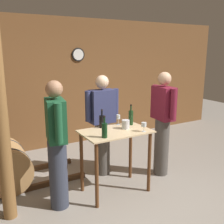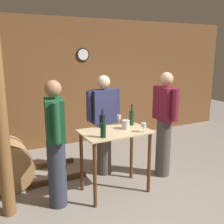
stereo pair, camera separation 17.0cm
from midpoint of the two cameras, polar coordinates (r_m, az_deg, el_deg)
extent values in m
plane|color=gray|center=(3.77, 7.54, -19.45)|extent=(14.00, 14.00, 0.00)
cube|color=brown|center=(5.70, -7.99, 6.29)|extent=(8.40, 0.05, 2.70)
cylinder|color=black|center=(5.72, -5.47, 12.34)|extent=(0.28, 0.03, 0.28)
cylinder|color=white|center=(5.71, -5.42, 12.34)|extent=(0.23, 0.01, 0.23)
cylinder|color=#AD7F4C|center=(4.37, -20.69, -10.41)|extent=(0.67, 0.79, 0.67)
cylinder|color=#38383D|center=(4.16, -20.30, -11.63)|extent=(0.69, 0.03, 0.69)
cylinder|color=#38383D|center=(4.59, -21.04, -9.30)|extent=(0.69, 0.03, 0.69)
cube|color=#D1B284|center=(3.68, 2.03, -4.26)|extent=(0.97, 0.61, 0.02)
cylinder|color=#593319|center=(3.48, -2.31, -13.64)|extent=(0.05, 0.05, 0.91)
cylinder|color=#593319|center=(3.87, 9.36, -10.90)|extent=(0.05, 0.05, 0.91)
cylinder|color=#593319|center=(3.89, -5.38, -10.68)|extent=(0.05, 0.05, 0.91)
cylinder|color=#593319|center=(4.24, 5.43, -8.57)|extent=(0.05, 0.05, 0.91)
cylinder|color=brown|center=(3.27, -21.89, 0.29)|extent=(0.16, 0.16, 2.70)
cylinder|color=black|center=(3.38, -0.49, -4.02)|extent=(0.07, 0.07, 0.19)
cylinder|color=black|center=(3.34, -0.50, -1.64)|extent=(0.02, 0.02, 0.10)
cylinder|color=black|center=(3.33, -0.50, -0.98)|extent=(0.03, 0.03, 0.02)
cylinder|color=black|center=(3.82, -0.87, -2.07)|extent=(0.08, 0.08, 0.18)
cylinder|color=black|center=(3.78, -0.87, -0.08)|extent=(0.02, 0.02, 0.09)
cylinder|color=black|center=(3.77, -0.88, 0.45)|extent=(0.03, 0.03, 0.02)
cylinder|color=#193819|center=(3.95, 5.51, -1.31)|extent=(0.07, 0.07, 0.22)
cylinder|color=#193819|center=(3.92, 5.56, 0.92)|extent=(0.02, 0.02, 0.10)
cylinder|color=black|center=(3.91, 5.58, 1.47)|extent=(0.03, 0.03, 0.02)
cylinder|color=silver|center=(3.98, 2.73, -2.75)|extent=(0.06, 0.06, 0.00)
cylinder|color=silver|center=(3.97, 2.74, -2.13)|extent=(0.01, 0.01, 0.09)
cylinder|color=silver|center=(3.95, 2.75, -1.08)|extent=(0.06, 0.06, 0.06)
cylinder|color=silver|center=(3.66, 8.18, -4.31)|extent=(0.06, 0.06, 0.00)
cylinder|color=silver|center=(3.65, 8.20, -3.75)|extent=(0.01, 0.01, 0.07)
cylinder|color=silver|center=(3.63, 8.24, -2.79)|extent=(0.07, 0.07, 0.06)
cylinder|color=silver|center=(3.76, 4.30, -2.75)|extent=(0.11, 0.11, 0.13)
cylinder|color=#4C4742|center=(4.39, -0.63, -7.87)|extent=(0.24, 0.24, 0.89)
cube|color=navy|center=(4.19, -0.66, 1.26)|extent=(0.40, 0.22, 0.53)
sphere|color=beige|center=(4.13, -0.67, 6.59)|extent=(0.21, 0.21, 0.21)
cylinder|color=navy|center=(4.30, 2.33, 1.92)|extent=(0.09, 0.09, 0.48)
cylinder|color=navy|center=(4.08, -3.80, 1.29)|extent=(0.09, 0.09, 0.48)
cylinder|color=#4C4742|center=(4.43, 12.18, -7.61)|extent=(0.24, 0.24, 0.95)
cube|color=maroon|center=(4.23, 12.66, 1.79)|extent=(0.25, 0.42, 0.53)
sphere|color=tan|center=(4.17, 12.93, 7.03)|extent=(0.21, 0.21, 0.21)
cylinder|color=maroon|center=(4.43, 10.85, 2.73)|extent=(0.09, 0.09, 0.47)
cylinder|color=maroon|center=(4.02, 14.68, 1.49)|extent=(0.09, 0.09, 0.47)
cylinder|color=#333847|center=(3.58, -10.47, -12.94)|extent=(0.24, 0.24, 0.93)
cube|color=#194C2D|center=(3.32, -10.99, -1.63)|extent=(0.29, 0.43, 0.53)
sphere|color=#9E7051|center=(3.25, -11.30, 5.01)|extent=(0.21, 0.21, 0.21)
cylinder|color=#194C2D|center=(3.08, -10.51, -2.30)|extent=(0.09, 0.09, 0.47)
cylinder|color=#194C2D|center=(3.56, -11.45, -0.23)|extent=(0.09, 0.09, 0.47)
camera|label=1|loc=(0.09, -88.68, 0.31)|focal=42.00mm
camera|label=2|loc=(0.09, 91.32, -0.31)|focal=42.00mm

